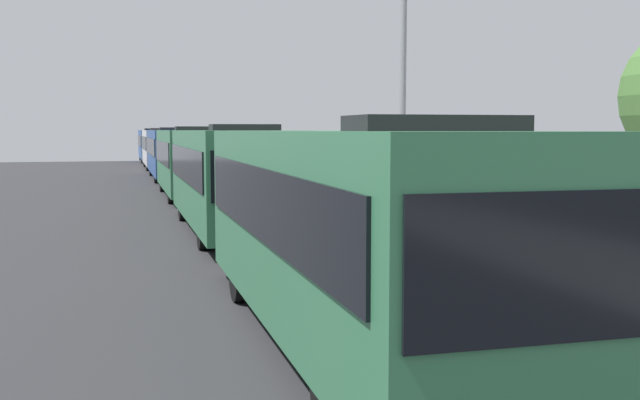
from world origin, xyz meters
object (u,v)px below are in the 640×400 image
at_px(bus_second_in_line, 228,176).
at_px(bus_fourth_in_line, 171,152).
at_px(bus_middle, 190,160).
at_px(streetlamp_mid, 403,51).
at_px(bus_lead, 346,226).
at_px(white_suv, 442,222).
at_px(bus_rear, 160,147).
at_px(bus_tail_end, 153,144).

height_order(bus_second_in_line, bus_fourth_in_line, same).
bearing_deg(bus_second_in_line, bus_middle, 90.00).
xyz_separation_m(bus_middle, bus_fourth_in_line, (0.00, 13.09, 0.00)).
bearing_deg(streetlamp_mid, bus_fourth_in_line, 101.72).
relative_size(bus_lead, white_suv, 2.20).
bearing_deg(bus_middle, bus_rear, 90.00).
distance_m(bus_rear, bus_tail_end, 13.33).
distance_m(bus_rear, streetlamp_mid, 39.72).
bearing_deg(bus_lead, white_suv, 52.99).
xyz_separation_m(bus_lead, bus_rear, (0.00, 50.94, 0.00)).
height_order(bus_second_in_line, bus_tail_end, same).
relative_size(bus_tail_end, streetlamp_mid, 1.34).
xyz_separation_m(bus_fourth_in_line, bus_tail_end, (-0.00, 26.47, -0.00)).
xyz_separation_m(bus_fourth_in_line, streetlamp_mid, (5.40, -26.03, 3.81)).
bearing_deg(bus_fourth_in_line, streetlamp_mid, -78.28).
distance_m(bus_lead, bus_fourth_in_line, 37.79).
distance_m(bus_lead, streetlamp_mid, 13.50).
distance_m(bus_middle, bus_tail_end, 39.56).
bearing_deg(bus_fourth_in_line, bus_lead, -90.00).
height_order(bus_fourth_in_line, white_suv, bus_fourth_in_line).
relative_size(bus_middle, bus_fourth_in_line, 0.88).
xyz_separation_m(bus_rear, white_suv, (3.70, -46.03, -0.66)).
xyz_separation_m(bus_second_in_line, bus_tail_end, (0.00, 51.94, 0.00)).
bearing_deg(bus_fourth_in_line, bus_rear, 90.00).
distance_m(bus_second_in_line, bus_rear, 38.61).
xyz_separation_m(bus_second_in_line, streetlamp_mid, (5.40, -0.56, 3.81)).
bearing_deg(streetlamp_mid, bus_middle, 112.64).
bearing_deg(bus_lead, streetlamp_mid, 65.36).
distance_m(bus_fourth_in_line, white_suv, 33.10).
bearing_deg(streetlamp_mid, bus_second_in_line, 174.10).
bearing_deg(streetlamp_mid, bus_rear, 97.85).
height_order(bus_lead, streetlamp_mid, streetlamp_mid).
xyz_separation_m(bus_middle, bus_tail_end, (0.00, 39.56, 0.00)).
distance_m(bus_second_in_line, white_suv, 8.32).
xyz_separation_m(bus_rear, bus_tail_end, (0.00, 13.33, 0.00)).
bearing_deg(streetlamp_mid, white_suv, -103.92).
xyz_separation_m(bus_middle, streetlamp_mid, (5.40, -12.94, 3.81)).
distance_m(bus_fourth_in_line, bus_rear, 13.14).
distance_m(bus_fourth_in_line, streetlamp_mid, 26.85).
relative_size(bus_lead, bus_fourth_in_line, 0.85).
height_order(bus_lead, white_suv, bus_lead).
xyz_separation_m(bus_second_in_line, white_suv, (3.70, -7.42, -0.66)).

